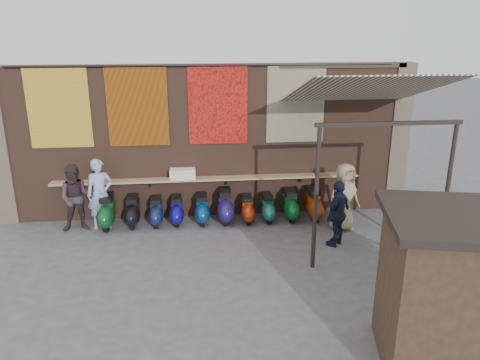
# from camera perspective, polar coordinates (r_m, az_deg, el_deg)

# --- Properties ---
(ground) EXTENTS (70.00, 70.00, 0.00)m
(ground) POSITION_cam_1_polar(r_m,az_deg,el_deg) (10.53, -3.32, -9.51)
(ground) COLOR #474749
(ground) RESTS_ON ground
(brick_wall) EXTENTS (10.00, 0.40, 4.00)m
(brick_wall) POSITION_cam_1_polar(r_m,az_deg,el_deg) (12.36, -4.09, 4.66)
(brick_wall) COLOR brown
(brick_wall) RESTS_ON ground
(pier_left) EXTENTS (0.50, 0.50, 4.00)m
(pier_left) POSITION_cam_1_polar(r_m,az_deg,el_deg) (13.27, -27.19, 3.61)
(pier_left) COLOR #4C4238
(pier_left) RESTS_ON ground
(pier_right) EXTENTS (0.50, 0.50, 4.00)m
(pier_right) POSITION_cam_1_polar(r_m,az_deg,el_deg) (13.54, 18.56, 4.96)
(pier_right) COLOR #4C4238
(pier_right) RESTS_ON ground
(eating_counter) EXTENTS (8.00, 0.32, 0.05)m
(eating_counter) POSITION_cam_1_polar(r_m,az_deg,el_deg) (12.25, -3.93, 0.15)
(eating_counter) COLOR #9E7A51
(eating_counter) RESTS_ON brick_wall
(shelf_box) EXTENTS (0.66, 0.31, 0.27)m
(shelf_box) POSITION_cam_1_polar(r_m,az_deg,el_deg) (12.17, -7.01, 0.74)
(shelf_box) COLOR white
(shelf_box) RESTS_ON eating_counter
(tapestry_redgold) EXTENTS (1.50, 0.02, 2.00)m
(tapestry_redgold) POSITION_cam_1_polar(r_m,az_deg,el_deg) (12.37, -21.24, 8.22)
(tapestry_redgold) COLOR #943715
(tapestry_redgold) RESTS_ON brick_wall
(tapestry_sun) EXTENTS (1.50, 0.02, 2.00)m
(tapestry_sun) POSITION_cam_1_polar(r_m,az_deg,el_deg) (12.02, -12.38, 8.76)
(tapestry_sun) COLOR #D15E0C
(tapestry_sun) RESTS_ON brick_wall
(tapestry_orange) EXTENTS (1.50, 0.02, 2.00)m
(tapestry_orange) POSITION_cam_1_polar(r_m,az_deg,el_deg) (11.96, -2.70, 9.11)
(tapestry_orange) COLOR #B32616
(tapestry_orange) RESTS_ON brick_wall
(tapestry_multi) EXTENTS (1.50, 0.02, 2.00)m
(tapestry_multi) POSITION_cam_1_polar(r_m,az_deg,el_deg) (12.23, 6.81, 9.21)
(tapestry_multi) COLOR teal
(tapestry_multi) RESTS_ON brick_wall
(hang_rail) EXTENTS (9.50, 0.06, 0.06)m
(hang_rail) POSITION_cam_1_polar(r_m,az_deg,el_deg) (11.82, -4.27, 13.76)
(hang_rail) COLOR black
(hang_rail) RESTS_ON brick_wall
(scooter_stool_0) EXTENTS (0.40, 0.88, 0.84)m
(scooter_stool_0) POSITION_cam_1_polar(r_m,az_deg,el_deg) (12.35, -15.89, -3.75)
(scooter_stool_0) COLOR #0F4C21
(scooter_stool_0) RESTS_ON ground
(scooter_stool_1) EXTENTS (0.36, 0.80, 0.76)m
(scooter_stool_1) POSITION_cam_1_polar(r_m,az_deg,el_deg) (12.30, -12.93, -3.76)
(scooter_stool_1) COLOR black
(scooter_stool_1) RESTS_ON ground
(scooter_stool_2) EXTENTS (0.34, 0.75, 0.71)m
(scooter_stool_2) POSITION_cam_1_polar(r_m,az_deg,el_deg) (12.24, -10.15, -3.82)
(scooter_stool_2) COLOR #141E4B
(scooter_stool_2) RESTS_ON ground
(scooter_stool_3) EXTENTS (0.34, 0.75, 0.71)m
(scooter_stool_3) POSITION_cam_1_polar(r_m,az_deg,el_deg) (12.23, -7.70, -3.71)
(scooter_stool_3) COLOR #120C85
(scooter_stool_3) RESTS_ON ground
(scooter_stool_4) EXTENTS (0.35, 0.78, 0.75)m
(scooter_stool_4) POSITION_cam_1_polar(r_m,az_deg,el_deg) (12.21, -4.62, -3.56)
(scooter_stool_4) COLOR navy
(scooter_stool_4) RESTS_ON ground
(scooter_stool_5) EXTENTS (0.40, 0.90, 0.85)m
(scooter_stool_5) POSITION_cam_1_polar(r_m,az_deg,el_deg) (12.22, -1.83, -3.21)
(scooter_stool_5) COLOR navy
(scooter_stool_5) RESTS_ON ground
(scooter_stool_6) EXTENTS (0.33, 0.72, 0.69)m
(scooter_stool_6) POSITION_cam_1_polar(r_m,az_deg,el_deg) (12.24, 0.92, -3.59)
(scooter_stool_6) COLOR #A22C0C
(scooter_stool_6) RESTS_ON ground
(scooter_stool_7) EXTENTS (0.33, 0.74, 0.71)m
(scooter_stool_7) POSITION_cam_1_polar(r_m,az_deg,el_deg) (12.33, 3.39, -3.39)
(scooter_stool_7) COLOR #196453
(scooter_stool_7) RESTS_ON ground
(scooter_stool_8) EXTENTS (0.38, 0.83, 0.79)m
(scooter_stool_8) POSITION_cam_1_polar(r_m,az_deg,el_deg) (12.45, 6.15, -3.05)
(scooter_stool_8) COLOR #0B5023
(scooter_stool_8) RESTS_ON ground
(scooter_stool_9) EXTENTS (0.39, 0.87, 0.83)m
(scooter_stool_9) POSITION_cam_1_polar(r_m,az_deg,el_deg) (12.54, 8.88, -2.90)
(scooter_stool_9) COLOR maroon
(scooter_stool_9) RESTS_ON ground
(diner_left) EXTENTS (0.75, 0.59, 1.80)m
(diner_left) POSITION_cam_1_polar(r_m,az_deg,el_deg) (12.23, -16.69, -1.64)
(diner_left) COLOR #8E9DCE
(diner_left) RESTS_ON ground
(diner_right) EXTENTS (0.90, 0.74, 1.71)m
(diner_right) POSITION_cam_1_polar(r_m,az_deg,el_deg) (12.23, -19.31, -2.11)
(diner_right) COLOR #33272C
(diner_right) RESTS_ON ground
(shopper_navy) EXTENTS (0.93, 0.93, 1.58)m
(shopper_navy) POSITION_cam_1_polar(r_m,az_deg,el_deg) (11.03, 11.86, -4.00)
(shopper_navy) COLOR black
(shopper_navy) RESTS_ON ground
(shopper_grey) EXTENTS (1.14, 1.02, 1.54)m
(shopper_grey) POSITION_cam_1_polar(r_m,az_deg,el_deg) (10.20, 19.93, -6.80)
(shopper_grey) COLOR slate
(shopper_grey) RESTS_ON ground
(shopper_tan) EXTENTS (0.97, 0.78, 1.73)m
(shopper_tan) POSITION_cam_1_polar(r_m,az_deg,el_deg) (11.88, 12.55, -2.04)
(shopper_tan) COLOR #9A8B62
(shopper_tan) RESTS_ON ground
(market_stall) EXTENTS (2.44, 2.03, 2.33)m
(market_stall) POSITION_cam_1_polar(r_m,az_deg,el_deg) (7.71, 25.49, -12.70)
(market_stall) COLOR black
(market_stall) RESTS_ON ground
(stall_roof) EXTENTS (2.75, 2.32, 0.12)m
(stall_roof) POSITION_cam_1_polar(r_m,az_deg,el_deg) (7.20, 26.81, -4.24)
(stall_roof) COLOR black
(stall_roof) RESTS_ON market_stall
(stall_sign) EXTENTS (1.18, 0.30, 0.50)m
(stall_sign) POSITION_cam_1_polar(r_m,az_deg,el_deg) (8.18, 24.19, -6.57)
(stall_sign) COLOR gold
(stall_sign) RESTS_ON market_stall
(stall_shelf) EXTENTS (1.76, 0.48, 0.06)m
(stall_shelf) POSITION_cam_1_polar(r_m,az_deg,el_deg) (8.55, 23.45, -11.69)
(stall_shelf) COLOR #473321
(stall_shelf) RESTS_ON market_stall
(awning_canvas) EXTENTS (3.20, 3.28, 0.97)m
(awning_canvas) POSITION_cam_1_polar(r_m,az_deg,el_deg) (10.99, 14.95, 10.61)
(awning_canvas) COLOR beige
(awning_canvas) RESTS_ON brick_wall
(awning_ledger) EXTENTS (3.30, 0.08, 0.12)m
(awning_ledger) POSITION_cam_1_polar(r_m,az_deg,el_deg) (12.45, 12.53, 13.48)
(awning_ledger) COLOR #33261C
(awning_ledger) RESTS_ON brick_wall
(awning_header) EXTENTS (3.00, 0.08, 0.08)m
(awning_header) POSITION_cam_1_polar(r_m,az_deg,el_deg) (9.69, 17.78, 6.58)
(awning_header) COLOR black
(awning_header) RESTS_ON awning_post_left
(awning_post_left) EXTENTS (0.09, 0.09, 3.10)m
(awning_post_left) POSITION_cam_1_polar(r_m,az_deg,el_deg) (9.65, 9.24, -2.30)
(awning_post_left) COLOR black
(awning_post_left) RESTS_ON ground
(awning_post_right) EXTENTS (0.09, 0.09, 3.10)m
(awning_post_right) POSITION_cam_1_polar(r_m,az_deg,el_deg) (10.71, 23.89, -1.59)
(awning_post_right) COLOR black
(awning_post_right) RESTS_ON ground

